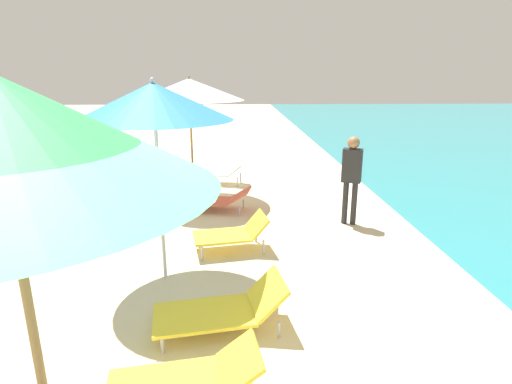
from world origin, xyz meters
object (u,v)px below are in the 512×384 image
lounger_second_shoreside (233,233)px  lounger_farthest_inland (214,199)px  lounger_second_inland (223,308)px  umbrella_farthest (189,90)px  lounger_nearest_shoreside (187,380)px  umbrella_second (154,102)px  lounger_farthest_shoreside (220,172)px  person_walking_mid (352,172)px

lounger_second_shoreside → lounger_farthest_inland: bearing=-89.4°
lounger_second_inland → umbrella_farthest: (-0.87, 5.22, 2.25)m
lounger_nearest_shoreside → umbrella_second: (-0.59, 2.36, 2.23)m
lounger_nearest_shoreside → lounger_farthest_shoreside: 7.61m
lounger_second_inland → person_walking_mid: bearing=-134.5°
lounger_nearest_shoreside → person_walking_mid: (2.64, 4.44, 0.79)m
umbrella_second → lounger_farthest_shoreside: size_ratio=1.92×
lounger_farthest_shoreside → person_walking_mid: bearing=141.0°
lounger_farthest_inland → lounger_second_shoreside: bearing=111.4°
lounger_farthest_inland → umbrella_second: bearing=90.1°
lounger_farthest_shoreside → lounger_second_shoreside: bearing=106.1°
lounger_second_shoreside → lounger_farthest_shoreside: (-0.38, 4.34, 0.01)m
umbrella_farthest → umbrella_second: bearing=-90.1°
lounger_nearest_shoreside → lounger_second_inland: size_ratio=0.89×
person_walking_mid → lounger_nearest_shoreside: bearing=171.6°
lounger_second_inland → lounger_farthest_shoreside: size_ratio=1.08×
umbrella_farthest → lounger_second_shoreside: bearing=-72.6°
lounger_second_shoreside → umbrella_farthest: bearing=-83.0°
lounger_farthest_shoreside → person_walking_mid: size_ratio=0.85×
lounger_nearest_shoreside → lounger_farthest_shoreside: lounger_farthest_shoreside is taller
lounger_nearest_shoreside → umbrella_second: size_ratio=0.50×
lounger_farthest_shoreside → person_walking_mid: (2.65, -3.17, 0.73)m
umbrella_farthest → person_walking_mid: 4.01m
lounger_nearest_shoreside → lounger_farthest_shoreside: (-0.01, 7.61, 0.06)m
lounger_farthest_inland → person_walking_mid: 2.96m
lounger_nearest_shoreside → umbrella_farthest: 6.73m
umbrella_second → umbrella_farthest: umbrella_farthest is taller
lounger_second_shoreside → lounger_second_inland: 2.17m
lounger_farthest_shoreside → lounger_farthest_inland: lounger_farthest_shoreside is taller
lounger_nearest_shoreside → lounger_farthest_inland: 5.39m
umbrella_farthest → person_walking_mid: size_ratio=1.63×
lounger_second_inland → lounger_nearest_shoreside: bearing=66.4°
umbrella_second → lounger_farthest_shoreside: 5.71m
lounger_second_shoreside → umbrella_farthest: umbrella_farthest is taller
umbrella_farthest → lounger_farthest_inland: umbrella_farthest is taller
lounger_farthest_shoreside → person_walking_mid: person_walking_mid is taller
umbrella_second → lounger_nearest_shoreside: bearing=-75.9°
umbrella_farthest → lounger_farthest_inland: (0.54, -0.93, -2.27)m
lounger_second_shoreside → lounger_second_inland: size_ratio=0.82×
umbrella_second → lounger_farthest_shoreside: (0.58, 5.25, -2.17)m
lounger_second_shoreside → umbrella_second: bearing=32.8°
lounger_second_shoreside → umbrella_farthest: (-0.96, 3.05, 2.20)m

